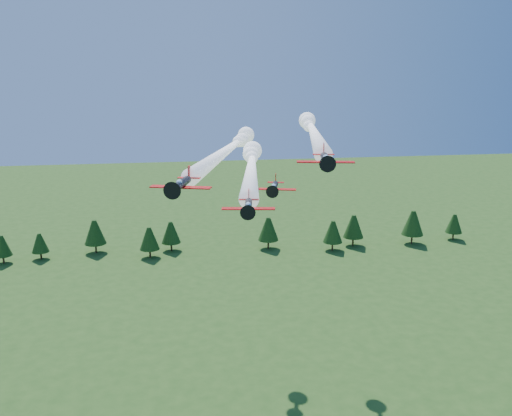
{
  "coord_description": "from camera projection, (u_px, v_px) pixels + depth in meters",
  "views": [
    {
      "loc": [
        -12.08,
        -73.76,
        61.5
      ],
      "look_at": [
        -0.74,
        0.0,
        42.78
      ],
      "focal_mm": 40.0,
      "sensor_mm": 36.0,
      "label": 1
    }
  ],
  "objects": [
    {
      "name": "plane_lead",
      "position": [
        252.0,
        165.0,
        95.52
      ],
      "size": [
        12.3,
        50.29,
        3.7
      ],
      "rotation": [
        0.0,
        0.0,
        -0.16
      ],
      "color": "black",
      "rests_on": "ground"
    },
    {
      "name": "plane_left",
      "position": [
        228.0,
        149.0,
        107.84
      ],
      "size": [
        21.95,
        57.87,
        3.7
      ],
      "rotation": [
        0.0,
        0.0,
        -0.3
      ],
      "color": "black",
      "rests_on": "ground"
    },
    {
      "name": "plane_right",
      "position": [
        313.0,
        131.0,
        106.38
      ],
      "size": [
        16.5,
        58.95,
        3.7
      ],
      "rotation": [
        0.0,
        0.0,
        -0.2
      ],
      "color": "black",
      "rests_on": "ground"
    },
    {
      "name": "plane_slot",
      "position": [
        274.0,
        187.0,
        84.5
      ],
      "size": [
        6.64,
        7.34,
        2.32
      ],
      "rotation": [
        0.0,
        0.0,
        -0.26
      ],
      "color": "black",
      "rests_on": "ground"
    },
    {
      "name": "treeline",
      "position": [
        228.0,
        232.0,
        192.43
      ],
      "size": [
        176.9,
        16.55,
        11.92
      ],
      "color": "#382314",
      "rests_on": "ground"
    }
  ]
}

